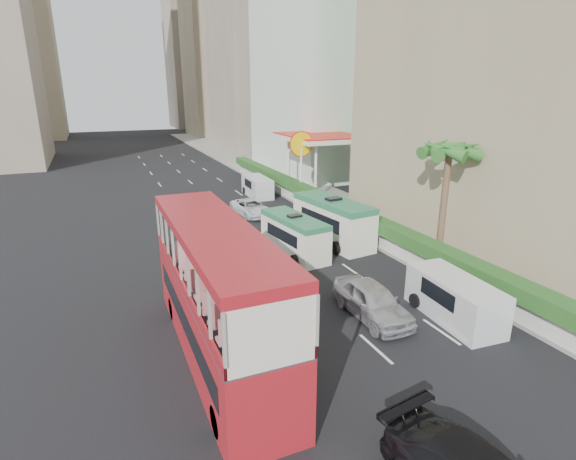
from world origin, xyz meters
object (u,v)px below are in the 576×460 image
car_silver_lane_b (371,317)px  shell_station (320,164)px  double_decker_bus (217,293)px  minibus_near (294,236)px  van_asset (251,215)px  palm_tree (444,207)px  panel_van_near (454,299)px  car_silver_lane_a (278,285)px  panel_van_far (257,187)px  minibus_far (333,221)px

car_silver_lane_b → shell_station: size_ratio=0.57×
double_decker_bus → minibus_near: double_decker_bus is taller
van_asset → palm_tree: 15.81m
car_silver_lane_b → double_decker_bus: bearing=-177.7°
double_decker_bus → panel_van_near: double_decker_bus is taller
car_silver_lane_b → van_asset: bearing=88.9°
car_silver_lane_a → shell_station: bearing=51.9°
car_silver_lane_b → minibus_near: (0.07, 8.47, 1.17)m
panel_van_far → palm_tree: (3.77, -20.05, 2.50)m
minibus_far → van_asset: bearing=101.6°
van_asset → shell_station: shell_station is taller
palm_tree → minibus_far: bearing=122.2°
panel_van_near → panel_van_far: size_ratio=1.05×
car_silver_lane_a → palm_tree: (9.45, -1.00, 3.38)m
double_decker_bus → panel_van_near: (10.04, -1.27, -1.60)m
panel_van_near → shell_station: 25.06m
van_asset → panel_van_near: bearing=-87.6°
minibus_far → shell_station: 14.50m
minibus_near → shell_station: shell_station is taller
panel_van_near → panel_van_far: bearing=94.0°
minibus_far → minibus_near: bearing=-168.1°
shell_station → palm_tree: bearing=-96.6°
panel_van_far → palm_tree: palm_tree is taller
minibus_far → shell_station: (5.86, 13.19, 1.35)m
van_asset → minibus_far: (2.80, -8.22, 1.40)m
panel_van_far → shell_station: shell_station is taller
minibus_near → van_asset: bearing=80.3°
minibus_far → panel_van_near: size_ratio=1.37×
minibus_near → minibus_far: (3.21, 1.11, 0.23)m
car_silver_lane_a → car_silver_lane_b: size_ratio=0.94×
panel_van_near → shell_station: size_ratio=0.58×
car_silver_lane_b → panel_van_far: bearing=82.9°
van_asset → palm_tree: (6.46, -14.03, 3.38)m
car_silver_lane_a → panel_van_far: bearing=68.2°
car_silver_lane_b → panel_van_near: panel_van_near is taller
van_asset → panel_van_far: panel_van_far is taller
car_silver_lane_a → minibus_near: minibus_near is taller
double_decker_bus → minibus_near: bearing=51.4°
car_silver_lane_b → panel_van_far: (3.17, 23.83, 0.88)m
van_asset → palm_tree: bearing=-70.8°
panel_van_far → car_silver_lane_b: bearing=-95.9°
car_silver_lane_a → panel_van_near: 8.51m
van_asset → shell_station: 10.35m
shell_station → minibus_near: bearing=-122.4°
minibus_far → panel_van_far: (-0.12, 14.25, -0.52)m
panel_van_far → palm_tree: size_ratio=0.69×
panel_van_near → shell_station: shell_station is taller
car_silver_lane_b → shell_station: bearing=68.6°
panel_van_far → panel_van_near: bearing=-88.3°
panel_van_near → shell_station: bearing=80.2°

